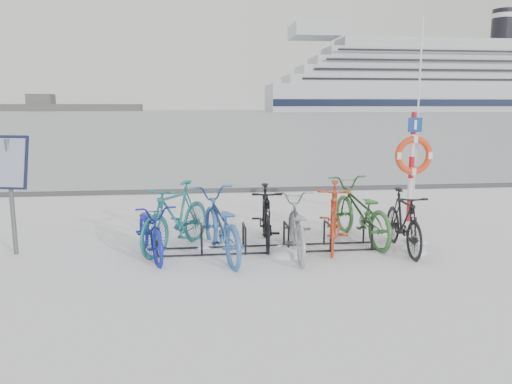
# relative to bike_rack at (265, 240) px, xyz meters

# --- Properties ---
(ground) EXTENTS (900.00, 900.00, 0.00)m
(ground) POSITION_rel_bike_rack_xyz_m (0.00, 0.00, -0.18)
(ground) COLOR white
(ground) RESTS_ON ground
(ice_sheet) EXTENTS (400.00, 298.00, 0.02)m
(ice_sheet) POSITION_rel_bike_rack_xyz_m (0.00, 155.00, -0.17)
(ice_sheet) COLOR #A5B3BA
(ice_sheet) RESTS_ON ground
(quay_edge) EXTENTS (400.00, 0.25, 0.10)m
(quay_edge) POSITION_rel_bike_rack_xyz_m (0.00, 5.90, -0.13)
(quay_edge) COLOR #3F3F42
(quay_edge) RESTS_ON ground
(bike_rack) EXTENTS (4.00, 0.48, 0.46)m
(bike_rack) POSITION_rel_bike_rack_xyz_m (0.00, 0.00, 0.00)
(bike_rack) COLOR black
(bike_rack) RESTS_ON ground
(info_board) EXTENTS (0.70, 0.39, 1.97)m
(info_board) POSITION_rel_bike_rack_xyz_m (-4.15, 0.23, 1.24)
(info_board) COLOR #595B5E
(info_board) RESTS_ON ground
(lifebuoy_station) EXTENTS (0.81, 0.23, 4.20)m
(lifebuoy_station) POSITION_rel_bike_rack_xyz_m (3.35, 1.76, 1.23)
(lifebuoy_station) COLOR red
(lifebuoy_station) RESTS_ON ground
(cruise_ferry) EXTENTS (132.84, 25.06, 43.65)m
(cruise_ferry) POSITION_rel_bike_rack_xyz_m (94.37, 202.89, 11.71)
(cruise_ferry) COLOR silver
(cruise_ferry) RESTS_ON ground
(bike_0) EXTENTS (1.10, 1.90, 0.94)m
(bike_0) POSITION_rel_bike_rack_xyz_m (-1.90, -0.06, 0.29)
(bike_0) COLOR #1720A0
(bike_0) RESTS_ON ground
(bike_1) EXTENTS (1.53, 1.97, 1.19)m
(bike_1) POSITION_rel_bike_rack_xyz_m (-1.50, 0.29, 0.41)
(bike_1) COLOR #216E71
(bike_1) RESTS_ON ground
(bike_2) EXTENTS (1.18, 2.25, 1.12)m
(bike_2) POSITION_rel_bike_rack_xyz_m (-0.77, -0.22, 0.38)
(bike_2) COLOR #3464AA
(bike_2) RESTS_ON ground
(bike_3) EXTENTS (0.66, 1.85, 1.09)m
(bike_3) POSITION_rel_bike_rack_xyz_m (0.06, 0.39, 0.36)
(bike_3) COLOR black
(bike_3) RESTS_ON ground
(bike_4) EXTENTS (0.83, 1.97, 1.01)m
(bike_4) POSITION_rel_bike_rack_xyz_m (0.48, -0.27, 0.32)
(bike_4) COLOR #96999D
(bike_4) RESTS_ON ground
(bike_5) EXTENTS (1.07, 2.01, 1.16)m
(bike_5) POSITION_rel_bike_rack_xyz_m (1.22, 0.12, 0.40)
(bike_5) COLOR #B7391B
(bike_5) RESTS_ON ground
(bike_6) EXTENTS (1.06, 2.28, 1.15)m
(bike_6) POSITION_rel_bike_rack_xyz_m (1.80, 0.44, 0.40)
(bike_6) COLOR #346C33
(bike_6) RESTS_ON ground
(bike_7) EXTENTS (0.63, 1.81, 1.07)m
(bike_7) POSITION_rel_bike_rack_xyz_m (2.33, -0.25, 0.35)
(bike_7) COLOR black
(bike_7) RESTS_ON ground
(snow_drifts) EXTENTS (4.25, 1.55, 0.21)m
(snow_drifts) POSITION_rel_bike_rack_xyz_m (1.02, 0.07, -0.18)
(snow_drifts) COLOR white
(snow_drifts) RESTS_ON ground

